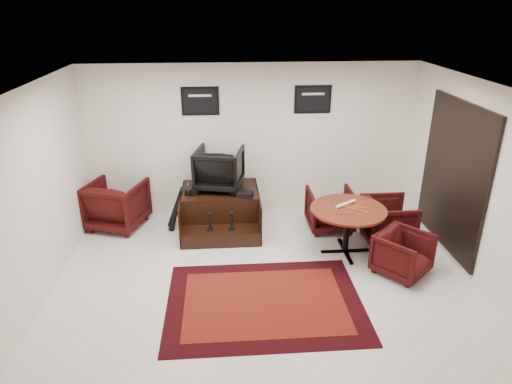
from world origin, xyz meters
TOP-DOWN VIEW (x-y plane):
  - ground at (0.00, 0.00)m, footprint 6.00×6.00m
  - room_shell at (0.41, 0.12)m, footprint 6.02×5.02m
  - area_rug at (-0.03, -0.46)m, footprint 2.63×1.98m
  - shine_podium at (-0.60, 1.85)m, footprint 1.35×1.39m
  - shine_chair at (-0.60, 1.99)m, footprint 0.93×0.89m
  - shoes_pair at (-1.06, 1.79)m, footprint 0.29×0.33m
  - polish_kit at (-0.18, 1.56)m, footprint 0.31×0.26m
  - umbrella_black at (-1.36, 1.75)m, footprint 0.31×0.11m
  - umbrella_hooked at (-1.39, 1.91)m, footprint 0.30×0.11m
  - armchair_side at (-2.44, 2.02)m, footprint 1.13×1.09m
  - meeting_table at (1.41, 0.78)m, footprint 1.19×1.19m
  - table_chair_back at (1.34, 1.65)m, footprint 0.78×0.73m
  - table_chair_window at (2.21, 1.14)m, footprint 0.74×0.79m
  - table_chair_corner at (2.08, 0.11)m, footprint 0.96×0.96m
  - paper_roll at (1.40, 0.91)m, footprint 0.38×0.27m
  - table_clutter at (1.45, 0.76)m, footprint 0.55×0.39m

SIDE VIEW (x-z plane):
  - ground at x=0.00m, z-range 0.00..0.00m
  - area_rug at x=-0.03m, z-range 0.00..0.01m
  - shine_podium at x=-0.60m, z-range -0.03..0.67m
  - table_chair_corner at x=2.08m, z-range 0.00..0.72m
  - table_chair_back at x=1.34m, z-range 0.00..0.79m
  - umbrella_hooked at x=-1.39m, z-range 0.00..0.80m
  - table_chair_window at x=2.21m, z-range 0.00..0.81m
  - umbrella_black at x=-1.36m, z-range 0.00..0.82m
  - armchair_side at x=-2.44m, z-range 0.00..0.94m
  - meeting_table at x=1.41m, z-range 0.30..1.07m
  - polish_kit at x=-0.18m, z-range 0.70..0.79m
  - shoes_pair at x=-1.06m, z-range 0.70..0.80m
  - table_clutter at x=1.45m, z-range 0.78..0.79m
  - paper_roll at x=1.40m, z-range 0.78..0.83m
  - shine_chair at x=-0.60m, z-range 0.70..1.51m
  - room_shell at x=0.41m, z-range 0.38..3.19m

